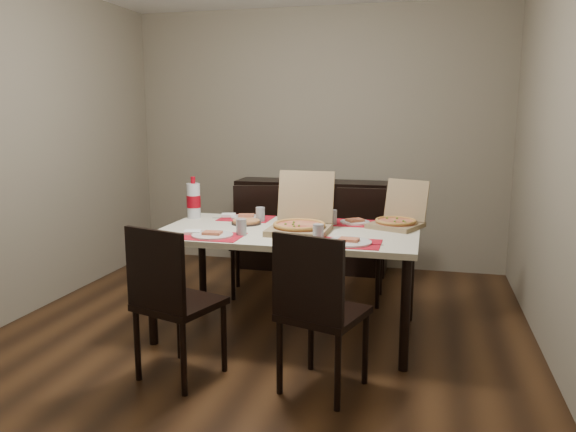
% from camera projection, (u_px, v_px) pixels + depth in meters
% --- Properties ---
extents(ground, '(3.80, 4.00, 0.02)m').
position_uv_depth(ground, '(261.00, 334.00, 4.04)').
color(ground, '#412714').
rests_on(ground, ground).
extents(room_walls, '(3.84, 4.02, 2.62)m').
position_uv_depth(room_walls, '(276.00, 89.00, 4.14)').
color(room_walls, gray).
rests_on(room_walls, ground).
extents(sideboard, '(1.50, 0.40, 0.90)m').
position_uv_depth(sideboard, '(311.00, 225.00, 5.65)').
color(sideboard, black).
rests_on(sideboard, ground).
extents(dining_table, '(1.80, 1.00, 0.75)m').
position_uv_depth(dining_table, '(288.00, 239.00, 3.95)').
color(dining_table, beige).
rests_on(dining_table, ground).
extents(chair_near_left, '(0.53, 0.53, 0.93)m').
position_uv_depth(chair_near_left, '(171.00, 297.00, 3.23)').
color(chair_near_left, black).
rests_on(chair_near_left, ground).
extents(chair_near_right, '(0.53, 0.53, 0.93)m').
position_uv_depth(chair_near_right, '(318.00, 307.00, 3.07)').
color(chair_near_right, black).
rests_on(chair_near_right, ground).
extents(chair_far_left, '(0.50, 0.50, 0.93)m').
position_uv_depth(chair_far_left, '(256.00, 235.00, 4.92)').
color(chair_far_left, black).
rests_on(chair_far_left, ground).
extents(chair_far_right, '(0.43, 0.43, 0.93)m').
position_uv_depth(chair_far_right, '(359.00, 239.00, 4.74)').
color(chair_far_right, black).
rests_on(chair_far_right, ground).
extents(setting_near_left, '(0.48, 0.30, 0.11)m').
position_uv_depth(setting_near_left, '(217.00, 233.00, 3.74)').
color(setting_near_left, red).
rests_on(setting_near_left, dining_table).
extents(setting_near_right, '(0.45, 0.30, 0.11)m').
position_uv_depth(setting_near_right, '(341.00, 240.00, 3.54)').
color(setting_near_right, red).
rests_on(setting_near_right, dining_table).
extents(setting_far_left, '(0.46, 0.30, 0.11)m').
position_uv_depth(setting_far_left, '(248.00, 216.00, 4.35)').
color(setting_far_left, red).
rests_on(setting_far_left, dining_table).
extents(setting_far_right, '(0.49, 0.30, 0.11)m').
position_uv_depth(setting_far_right, '(348.00, 221.00, 4.16)').
color(setting_far_right, red).
rests_on(setting_far_right, dining_table).
extents(napkin_loose, '(0.15, 0.15, 0.02)m').
position_uv_depth(napkin_loose, '(282.00, 228.00, 3.95)').
color(napkin_loose, white).
rests_on(napkin_loose, dining_table).
extents(pizza_box_center, '(0.41, 0.45, 0.40)m').
position_uv_depth(pizza_box_center, '(300.00, 223.00, 3.87)').
color(pizza_box_center, '#89714F').
rests_on(pizza_box_center, dining_table).
extents(pizza_box_right, '(0.44, 0.46, 0.33)m').
position_uv_depth(pizza_box_right, '(398.00, 220.00, 4.04)').
color(pizza_box_right, '#89714F').
rests_on(pizza_box_right, dining_table).
extents(faina_plate, '(0.22, 0.22, 0.03)m').
position_uv_depth(faina_plate, '(246.00, 222.00, 4.15)').
color(faina_plate, black).
rests_on(faina_plate, dining_table).
extents(dip_bowl, '(0.16, 0.16, 0.03)m').
position_uv_depth(dip_bowl, '(306.00, 222.00, 4.13)').
color(dip_bowl, white).
rests_on(dip_bowl, dining_table).
extents(soda_bottle, '(0.11, 0.11, 0.32)m').
position_uv_depth(soda_bottle, '(194.00, 201.00, 4.38)').
color(soda_bottle, silver).
rests_on(soda_bottle, dining_table).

